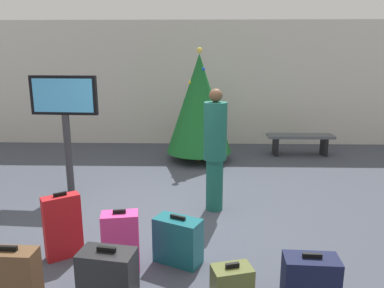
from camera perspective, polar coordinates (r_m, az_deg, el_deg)
ground_plane at (r=5.27m, az=-2.21°, el=-11.81°), size 16.00×16.00×0.00m
back_wall at (r=9.57m, az=-0.46°, el=9.31°), size 16.00×0.20×3.11m
holiday_tree at (r=7.91m, az=1.12°, el=6.25°), size 1.40×1.40×2.42m
flight_info_kiosk at (r=6.34m, az=-19.06°, el=5.06°), size 1.10×0.16×1.95m
waiting_bench at (r=8.87m, az=16.35°, el=0.63°), size 1.49×0.44×0.48m
traveller_0 at (r=5.35m, az=3.57°, el=-0.55°), size 0.46×0.46×1.80m
suitcase_0 at (r=4.11m, az=-10.94°, el=-14.64°), size 0.41×0.27×0.70m
suitcase_2 at (r=3.61m, az=17.71°, el=-20.24°), size 0.48×0.28×0.60m
suitcase_5 at (r=4.51m, az=-19.34°, el=-11.94°), size 0.43×0.36×0.78m
suitcase_6 at (r=4.22m, az=-2.18°, el=-14.67°), size 0.57×0.46×0.56m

